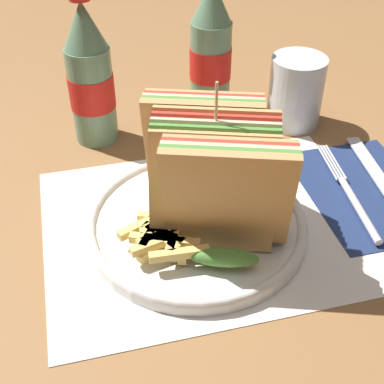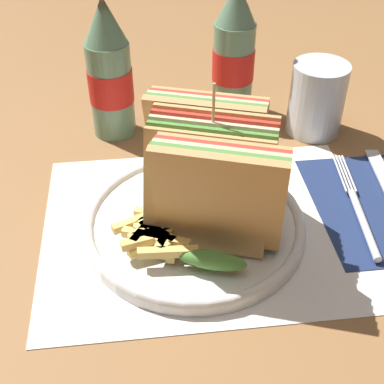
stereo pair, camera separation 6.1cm
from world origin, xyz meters
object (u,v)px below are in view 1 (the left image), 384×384
(fork, at_px, (353,199))
(glass_near, at_px, (296,92))
(club_sandwich, at_px, (214,172))
(coke_bottle_far, at_px, (211,50))
(plate_main, at_px, (196,223))
(coke_bottle_near, at_px, (90,77))

(fork, bearing_deg, glass_near, 95.64)
(club_sandwich, relative_size, fork, 1.08)
(coke_bottle_far, bearing_deg, plate_main, -108.57)
(plate_main, xyz_separation_m, fork, (0.20, -0.00, -0.00))
(club_sandwich, height_order, glass_near, club_sandwich)
(plate_main, height_order, club_sandwich, club_sandwich)
(fork, bearing_deg, club_sandwich, -173.84)
(coke_bottle_far, relative_size, glass_near, 2.13)
(plate_main, relative_size, coke_bottle_near, 1.15)
(plate_main, xyz_separation_m, glass_near, (0.20, 0.19, 0.04))
(fork, distance_m, coke_bottle_far, 0.30)
(coke_bottle_far, distance_m, glass_near, 0.14)
(glass_near, bearing_deg, coke_bottle_far, 145.15)
(fork, height_order, coke_bottle_near, coke_bottle_near)
(glass_near, bearing_deg, fork, -90.39)
(coke_bottle_far, bearing_deg, coke_bottle_near, -166.08)
(coke_bottle_far, height_order, glass_near, coke_bottle_far)
(plate_main, height_order, fork, plate_main)
(plate_main, bearing_deg, glass_near, 44.40)
(coke_bottle_far, bearing_deg, club_sandwich, -104.76)
(plate_main, distance_m, coke_bottle_far, 0.29)
(plate_main, xyz_separation_m, club_sandwich, (0.02, -0.00, 0.07))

